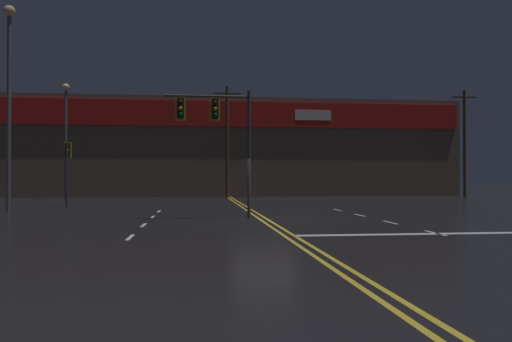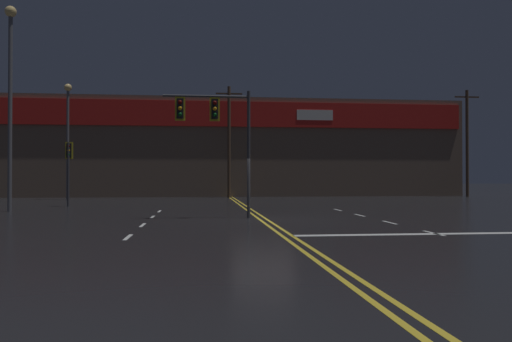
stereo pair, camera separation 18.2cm
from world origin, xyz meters
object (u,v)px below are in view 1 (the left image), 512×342
traffic_signal_corner_northwest (67,159)px  streetlight_near_right (66,125)px  traffic_signal_median (214,121)px  streetlight_near_left (9,81)px

traffic_signal_corner_northwest → streetlight_near_right: (-2.38, 9.01, 2.91)m
traffic_signal_median → streetlight_near_left: bearing=152.8°
traffic_signal_median → traffic_signal_corner_northwest: bearing=131.5°
traffic_signal_corner_northwest → streetlight_near_left: bearing=-113.4°
traffic_signal_corner_northwest → streetlight_near_left: (-1.79, -4.14, 3.72)m
streetlight_near_left → streetlight_near_right: bearing=92.6°
streetlight_near_left → streetlight_near_right: (-0.59, 13.14, -0.81)m
traffic_signal_median → streetlight_near_right: (-10.61, 18.29, 1.62)m
traffic_signal_median → streetlight_near_right: streetlight_near_right is taller
traffic_signal_median → streetlight_near_right: 21.21m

